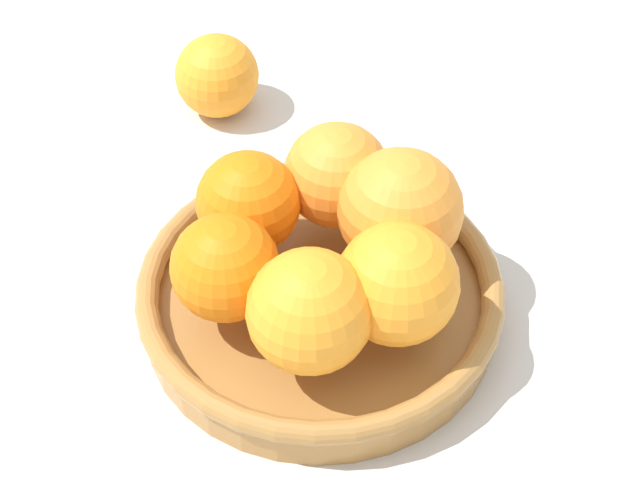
{
  "coord_description": "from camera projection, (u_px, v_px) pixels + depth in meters",
  "views": [
    {
      "loc": [
        0.44,
        0.19,
        0.57
      ],
      "look_at": [
        0.0,
        0.0,
        0.08
      ],
      "focal_mm": 60.0,
      "sensor_mm": 36.0,
      "label": 1
    }
  ],
  "objects": [
    {
      "name": "ground_plane",
      "position": [
        320.0,
        316.0,
        0.74
      ],
      "size": [
        4.0,
        4.0,
        0.0
      ],
      "primitive_type": "plane",
      "color": "beige"
    },
    {
      "name": "fruit_bowl",
      "position": [
        320.0,
        298.0,
        0.73
      ],
      "size": [
        0.25,
        0.25,
        0.04
      ],
      "color": "#A57238",
      "rests_on": "ground_plane"
    },
    {
      "name": "orange_pile",
      "position": [
        330.0,
        241.0,
        0.69
      ],
      "size": [
        0.2,
        0.19,
        0.08
      ],
      "color": "orange",
      "rests_on": "fruit_bowl"
    },
    {
      "name": "stray_orange",
      "position": [
        217.0,
        76.0,
        0.87
      ],
      "size": [
        0.07,
        0.07,
        0.07
      ],
      "primitive_type": "sphere",
      "color": "orange",
      "rests_on": "ground_plane"
    }
  ]
}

